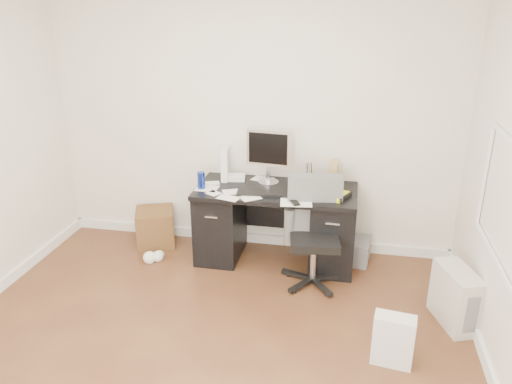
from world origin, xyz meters
TOP-DOWN VIEW (x-y plane):
  - ground at (0.00, 0.00)m, footprint 4.00×4.00m
  - room_shell at (0.03, 0.03)m, footprint 4.02×4.02m
  - desk at (0.30, 1.65)m, footprint 1.50×0.70m
  - loose_papers at (0.10, 1.60)m, footprint 1.10×0.60m
  - lcd_monitor at (0.20, 1.79)m, footprint 0.45×0.29m
  - keyboard at (0.17, 1.50)m, footprint 0.43×0.18m
  - computer_mouse at (0.56, 1.68)m, footprint 0.07×0.07m
  - travel_mug at (-0.39, 1.53)m, footprint 0.08×0.08m
  - white_binder at (-0.24, 1.85)m, footprint 0.16×0.28m
  - magazine_file at (0.81, 1.83)m, footprint 0.11×0.21m
  - pen_cup at (0.60, 1.76)m, footprint 0.11×0.11m
  - yellow_book at (0.87, 1.54)m, footprint 0.25×0.28m
  - paper_remote at (0.52, 1.35)m, footprint 0.30×0.25m
  - office_chair at (0.70, 1.30)m, footprint 0.63×0.63m
  - pc_tower at (1.85, 0.91)m, footprint 0.35×0.51m
  - shopping_bag at (1.34, 0.33)m, footprint 0.31×0.24m
  - wicker_basket at (-0.99, 1.76)m, footprint 0.49×0.49m
  - desk_printer at (1.01, 1.79)m, footprint 0.43×0.37m

SIDE VIEW (x-z plane):
  - ground at x=0.00m, z-range 0.00..0.00m
  - desk_printer at x=1.01m, z-range 0.00..0.23m
  - wicker_basket at x=-0.99m, z-range 0.00..0.38m
  - shopping_bag at x=1.34m, z-range 0.00..0.38m
  - pc_tower at x=1.85m, z-range 0.00..0.47m
  - desk at x=0.30m, z-range 0.02..0.77m
  - office_chair at x=0.70m, z-range 0.00..0.98m
  - loose_papers at x=0.10m, z-range 0.75..0.75m
  - paper_remote at x=0.52m, z-range 0.75..0.77m
  - keyboard at x=0.17m, z-range 0.75..0.77m
  - yellow_book at x=0.87m, z-range 0.75..0.79m
  - computer_mouse at x=0.56m, z-range 0.75..0.80m
  - travel_mug at x=-0.39m, z-range 0.75..0.91m
  - pen_cup at x=0.60m, z-range 0.75..0.99m
  - magazine_file at x=0.81m, z-range 0.75..0.99m
  - white_binder at x=-0.24m, z-range 0.75..1.06m
  - lcd_monitor at x=0.20m, z-range 0.75..1.28m
  - room_shell at x=0.03m, z-range 0.30..3.01m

